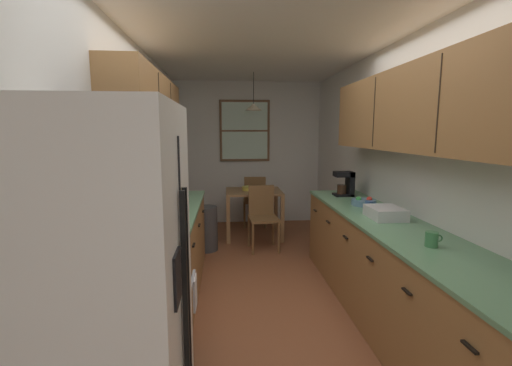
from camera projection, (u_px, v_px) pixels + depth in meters
ground_plane at (263, 280)px, 3.95m from camera, size 12.00×12.00×0.00m
wall_left at (136, 169)px, 3.65m from camera, size 0.10×9.00×2.55m
wall_right at (384, 167)px, 3.88m from camera, size 0.10×9.00×2.55m
wall_back at (248, 153)px, 6.38m from camera, size 4.40×0.10×2.55m
ceiling_slab at (264, 41)px, 3.57m from camera, size 4.40×9.00×0.08m
refrigerator at (106, 302)px, 1.59m from camera, size 0.72×0.79×1.79m
stove_range at (140, 309)px, 2.36m from camera, size 0.66×0.63×1.10m
microwave_over_range at (112, 130)px, 2.18m from camera, size 0.39×0.61×0.35m
counter_left at (170, 249)px, 3.64m from camera, size 0.64×1.95×0.90m
upper_cabinets_left at (149, 111)px, 3.37m from camera, size 0.33×2.03×0.68m
counter_right at (390, 274)px, 3.00m from camera, size 0.64×3.35×0.90m
upper_cabinets_right at (420, 109)px, 2.76m from camera, size 0.33×3.03×0.69m
dining_table at (254, 198)px, 5.51m from camera, size 0.87×0.75×0.75m
dining_chair_near at (263, 214)px, 4.96m from camera, size 0.43×0.43×0.90m
dining_chair_far at (255, 199)px, 6.10m from camera, size 0.42×0.42×0.90m
pendant_light at (254, 107)px, 5.30m from camera, size 0.25×0.25×0.56m
back_window at (245, 131)px, 6.24m from camera, size 0.90×0.05×1.09m
trash_bin at (206, 229)px, 4.91m from camera, size 0.33×0.33×0.63m
storage_canister at (151, 220)px, 2.74m from camera, size 0.11×0.11×0.16m
dish_towel at (195, 293)px, 2.54m from camera, size 0.02×0.16×0.24m
coffee_maker at (346, 183)px, 4.18m from camera, size 0.22×0.18×0.29m
mug_by_coffeemaker at (432, 239)px, 2.34m from camera, size 0.12×0.08×0.10m
mug_spare at (369, 206)px, 3.44m from camera, size 0.12×0.08×0.09m
fruit_bowl at (364, 202)px, 3.66m from camera, size 0.25×0.25×0.09m
dish_rack at (385, 213)px, 3.10m from camera, size 0.28×0.34×0.10m
table_serving_bowl at (249, 188)px, 5.51m from camera, size 0.22×0.22×0.06m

